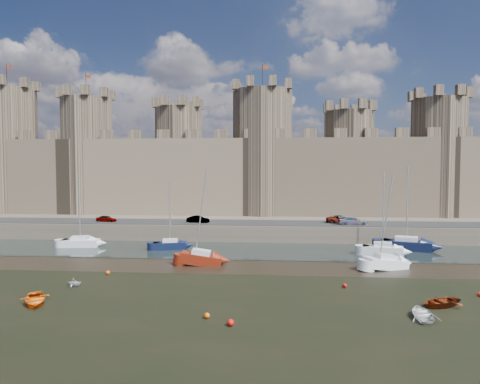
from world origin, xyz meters
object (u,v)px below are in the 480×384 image
Objects in this scene: car_1 at (198,219)px; sailboat_3 at (406,244)px; sailboat_2 at (383,249)px; sailboat_4 at (201,258)px; car_0 at (106,219)px; car_2 at (353,221)px; dinghy_0 at (35,301)px; car_3 at (341,219)px; sailboat_5 at (385,262)px; sailboat_0 at (80,242)px; sailboat_1 at (170,244)px.

car_1 is 0.31× the size of sailboat_3.
sailboat_4 is (-21.89, -6.91, -0.04)m from sailboat_2.
car_0 is 0.94× the size of car_1.
car_2 is 44.97m from dinghy_0.
car_1 is 0.32× the size of sailboat_4.
sailboat_5 is (1.89, -19.86, -2.37)m from car_3.
sailboat_3 reaches higher than car_0.
car_0 is at bearing 86.64° from car_2.
sailboat_1 is (13.00, -0.79, -0.02)m from sailboat_0.
car_1 is 30.55m from sailboat_3.
car_2 is at bearing 153.01° from sailboat_3.
sailboat_1 is at bearing -113.80° from car_0.
sailboat_1 is 27.76m from sailboat_2.
sailboat_3 is (44.80, 1.42, 0.09)m from sailboat_0.
car_1 is 17.49m from sailboat_0.
sailboat_2 is at bearing -171.87° from car_2.
sailboat_5 reaches higher than car_3.
sailboat_2 is (1.91, -10.34, -2.31)m from car_2.
car_2 is 8.99m from sailboat_3.
sailboat_3 is at bearing -138.58° from car_2.
sailboat_1 is at bearing -9.67° from sailboat_0.
car_2 is 0.39× the size of sailboat_3.
sailboat_3 is at bearing 21.82° from sailboat_4.
car_3 reaches higher than car_0.
sailboat_4 is at bearing -33.09° from sailboat_0.
sailboat_1 is at bearing -179.97° from car_1.
sailboat_5 reaches higher than sailboat_1.
car_1 reaches higher than dinghy_0.
dinghy_0 is (-10.85, -15.38, -0.45)m from sailboat_4.
dinghy_0 is at bearing -78.47° from sailboat_0.
sailboat_4 is at bearing -155.32° from car_1.
car_2 is 26.50m from sailboat_4.
sailboat_3 is (29.65, -7.00, -2.23)m from car_1.
car_3 is 0.46× the size of sailboat_0.
sailboat_2 is 1.02× the size of sailboat_5.
car_0 is 0.31× the size of sailboat_2.
car_1 is at bearing 22.91° from sailboat_0.
sailboat_0 is at bearing 144.06° from sailboat_5.
car_1 is 0.37× the size of sailboat_0.
car_3 is 0.43× the size of sailboat_5.
sailboat_3 is at bearing -143.72° from car_3.
sailboat_4 is (-19.97, -17.25, -2.35)m from car_2.
car_0 is 0.29× the size of sailboat_3.
sailboat_1 is (12.60, -9.17, -2.32)m from car_0.
sailboat_2 is (40.69, -2.64, 0.08)m from sailboat_0.
sailboat_4 is at bearing -137.88° from sailboat_3.
dinghy_0 is (7.56, -33.31, -2.72)m from car_0.
dinghy_0 is at bearing 134.95° from car_3.
sailboat_5 is at bearing -89.55° from sailboat_2.
car_1 reaches higher than car_0.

